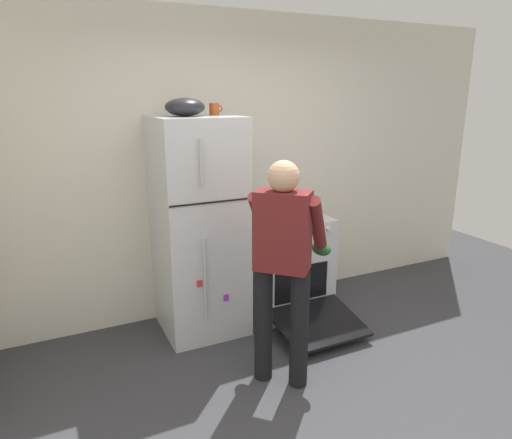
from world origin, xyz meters
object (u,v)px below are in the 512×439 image
(stove_range, at_px, (285,265))
(refrigerator, at_px, (199,228))
(coffee_mug, at_px, (214,109))
(person_cook, at_px, (283,255))
(red_pot, at_px, (272,214))
(mixing_bowl, at_px, (185,107))
(pepper_mill, at_px, (302,199))

(stove_range, bearing_deg, refrigerator, 178.78)
(coffee_mug, bearing_deg, person_cook, -85.13)
(person_cook, distance_m, red_pot, 1.01)
(red_pot, xyz_separation_m, coffee_mug, (-0.48, 0.10, 0.91))
(mixing_bowl, bearing_deg, red_pot, -3.85)
(stove_range, distance_m, pepper_mill, 0.67)
(refrigerator, distance_m, coffee_mug, 0.98)
(person_cook, bearing_deg, pepper_mill, 54.01)
(stove_range, bearing_deg, red_pot, -168.64)
(red_pot, distance_m, pepper_mill, 0.52)
(person_cook, relative_size, mixing_bowl, 5.17)
(refrigerator, xyz_separation_m, stove_range, (0.82, -0.02, -0.47))
(refrigerator, distance_m, stove_range, 0.95)
(mixing_bowl, bearing_deg, pepper_mill, 9.44)
(refrigerator, height_order, stove_range, refrigerator)
(stove_range, xyz_separation_m, pepper_mill, (0.30, 0.22, 0.56))
(stove_range, relative_size, coffee_mug, 10.87)
(coffee_mug, height_order, mixing_bowl, mixing_bowl)
(pepper_mill, bearing_deg, red_pot, -151.48)
(mixing_bowl, bearing_deg, refrigerator, -0.21)
(pepper_mill, distance_m, mixing_bowl, 1.51)
(refrigerator, distance_m, red_pot, 0.67)
(stove_range, relative_size, mixing_bowl, 3.94)
(stove_range, xyz_separation_m, person_cook, (-0.55, -0.96, 0.50))
(person_cook, relative_size, red_pot, 4.53)
(refrigerator, bearing_deg, coffee_mug, 15.40)
(person_cook, bearing_deg, coffee_mug, 94.87)
(red_pot, bearing_deg, coffee_mug, 168.25)
(red_pot, bearing_deg, stove_range, 11.36)
(person_cook, height_order, coffee_mug, coffee_mug)
(stove_range, relative_size, person_cook, 0.76)
(pepper_mill, relative_size, mixing_bowl, 0.57)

